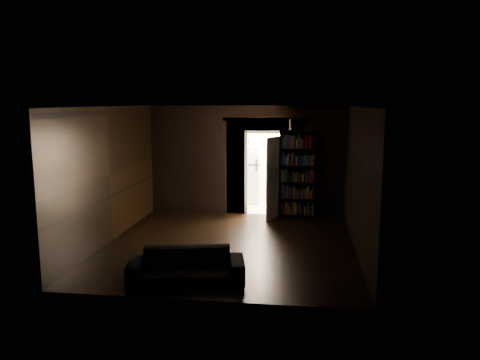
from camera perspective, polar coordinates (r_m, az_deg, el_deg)
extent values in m
plane|color=black|center=(9.67, -1.29, -7.89)|extent=(5.50, 5.50, 0.00)
cube|color=black|center=(12.30, -4.97, 2.51)|extent=(2.55, 0.10, 2.80)
cube|color=black|center=(12.01, 8.92, 2.27)|extent=(1.55, 0.10, 2.80)
cube|color=black|center=(11.96, 3.12, 7.39)|extent=(0.90, 0.10, 0.70)
cube|color=black|center=(10.03, -15.57, 0.62)|extent=(0.02, 5.50, 2.80)
cube|color=black|center=(9.30, 14.09, 0.00)|extent=(0.02, 5.50, 2.80)
cube|color=black|center=(6.69, -4.93, -3.40)|extent=(5.00, 0.02, 2.80)
cube|color=beige|center=(9.23, -1.35, 8.95)|extent=(5.00, 5.50, 0.02)
cube|color=white|center=(12.03, 3.04, 0.70)|extent=(1.04, 0.06, 2.17)
cube|color=beige|center=(13.13, 3.31, -3.44)|extent=(2.20, 1.80, 0.10)
cube|color=white|center=(13.75, 3.62, 2.43)|extent=(2.20, 0.10, 2.40)
cube|color=white|center=(13.03, -1.25, 2.05)|extent=(0.10, 1.60, 2.40)
cube|color=white|center=(12.88, 8.03, 1.87)|extent=(0.10, 1.60, 2.40)
cube|color=white|center=(12.81, 3.42, 7.52)|extent=(2.20, 1.80, 0.10)
cube|color=#B46168|center=(13.60, 3.65, 6.67)|extent=(2.00, 0.04, 0.26)
imported|color=black|center=(7.67, -6.56, -9.84)|extent=(1.98, 1.14, 0.71)
cube|color=black|center=(11.80, 7.00, 0.71)|extent=(0.95, 0.59, 2.20)
cube|color=white|center=(13.47, 0.95, 0.69)|extent=(0.94, 0.90, 1.65)
cube|color=white|center=(11.63, 4.31, 0.25)|extent=(0.41, 0.79, 2.05)
cube|color=white|center=(11.68, 6.16, 6.77)|extent=(0.12, 0.12, 0.28)
cube|color=black|center=(13.32, 1.04, 4.72)|extent=(0.62, 0.23, 0.25)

